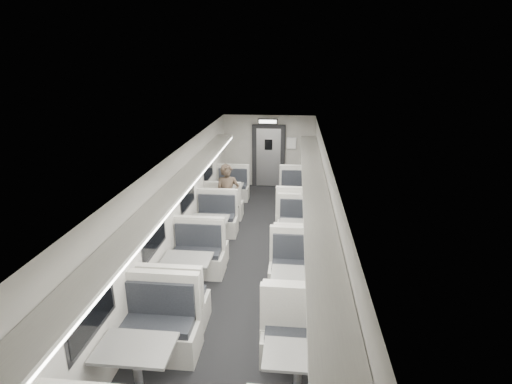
% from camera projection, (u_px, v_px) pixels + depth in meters
% --- Properties ---
extents(room, '(3.24, 12.24, 2.64)m').
position_uv_depth(room, '(247.00, 220.00, 7.68)').
color(room, black).
rests_on(room, ground).
extents(booth_left_a, '(0.99, 2.01, 1.07)m').
position_uv_depth(booth_left_a, '(229.00, 196.00, 11.57)').
color(booth_left_a, '#B0AAA5').
rests_on(booth_left_a, room).
extents(booth_left_b, '(1.03, 2.08, 1.11)m').
position_uv_depth(booth_left_b, '(210.00, 233.00, 9.11)').
color(booth_left_b, '#B0AAA5').
rests_on(booth_left_b, room).
extents(booth_left_c, '(1.06, 2.15, 1.15)m').
position_uv_depth(booth_left_c, '(188.00, 276.00, 7.27)').
color(booth_left_c, '#B0AAA5').
rests_on(booth_left_c, room).
extents(booth_left_d, '(1.14, 2.31, 1.23)m').
position_uv_depth(booth_left_d, '(138.00, 372.00, 5.01)').
color(booth_left_d, '#B0AAA5').
rests_on(booth_left_d, room).
extents(booth_right_a, '(1.11, 2.24, 1.20)m').
position_uv_depth(booth_right_a, '(298.00, 203.00, 10.87)').
color(booth_right_a, '#B0AAA5').
rests_on(booth_right_a, room).
extents(booth_right_b, '(0.99, 2.00, 1.07)m').
position_uv_depth(booth_right_b, '(298.00, 237.00, 8.91)').
color(booth_right_b, '#B0AAA5').
rests_on(booth_right_b, room).
extents(booth_right_c, '(1.09, 2.20, 1.18)m').
position_uv_depth(booth_right_c, '(298.00, 294.00, 6.71)').
color(booth_right_c, '#B0AAA5').
rests_on(booth_right_c, room).
extents(booth_right_d, '(1.05, 2.12, 1.13)m').
position_uv_depth(booth_right_d, '(298.00, 377.00, 4.97)').
color(booth_right_d, '#B0AAA5').
rests_on(booth_right_d, room).
extents(passenger, '(0.69, 0.54, 1.68)m').
position_uv_depth(passenger, '(228.00, 197.00, 10.05)').
color(passenger, black).
rests_on(passenger, room).
extents(window_a, '(0.02, 1.18, 0.84)m').
position_uv_depth(window_a, '(208.00, 166.00, 10.98)').
color(window_a, black).
rests_on(window_a, room).
extents(window_b, '(0.02, 1.18, 0.84)m').
position_uv_depth(window_b, '(187.00, 191.00, 8.91)').
color(window_b, black).
rests_on(window_b, room).
extents(window_c, '(0.02, 1.18, 0.84)m').
position_uv_depth(window_c, '(154.00, 231.00, 6.83)').
color(window_c, black).
rests_on(window_c, room).
extents(window_d, '(0.02, 1.18, 0.84)m').
position_uv_depth(window_d, '(91.00, 306.00, 4.76)').
color(window_d, black).
rests_on(window_d, room).
extents(luggage_rack_left, '(0.46, 10.40, 0.09)m').
position_uv_depth(luggage_rack_left, '(177.00, 187.00, 7.29)').
color(luggage_rack_left, '#B0AAA5').
rests_on(luggage_rack_left, room).
extents(luggage_rack_right, '(0.46, 10.40, 0.09)m').
position_uv_depth(luggage_rack_right, '(314.00, 192.00, 7.05)').
color(luggage_rack_right, '#B0AAA5').
rests_on(luggage_rack_right, room).
extents(vestibule_door, '(1.10, 0.13, 2.10)m').
position_uv_depth(vestibule_door, '(269.00, 156.00, 13.33)').
color(vestibule_door, black).
rests_on(vestibule_door, room).
extents(exit_sign, '(0.62, 0.12, 0.16)m').
position_uv_depth(exit_sign, '(268.00, 121.00, 12.47)').
color(exit_sign, black).
rests_on(exit_sign, room).
extents(wall_notice, '(0.32, 0.02, 0.40)m').
position_uv_depth(wall_notice, '(291.00, 143.00, 13.10)').
color(wall_notice, white).
rests_on(wall_notice, room).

